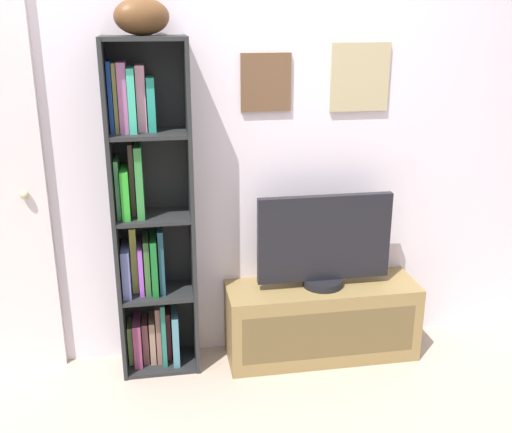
{
  "coord_description": "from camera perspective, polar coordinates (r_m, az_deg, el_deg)",
  "views": [
    {
      "loc": [
        -0.37,
        -1.94,
        1.83
      ],
      "look_at": [
        0.11,
        0.85,
        0.87
      ],
      "focal_mm": 41.86,
      "sensor_mm": 36.0,
      "label": 1
    }
  ],
  "objects": [
    {
      "name": "back_wall",
      "position": [
        3.16,
        -2.77,
        6.63
      ],
      "size": [
        4.8,
        0.08,
        2.33
      ],
      "color": "silver",
      "rests_on": "ground"
    },
    {
      "name": "tv_stand",
      "position": [
        3.4,
        6.27,
        -9.81
      ],
      "size": [
        1.05,
        0.34,
        0.42
      ],
      "color": "olive",
      "rests_on": "ground"
    },
    {
      "name": "television",
      "position": [
        3.2,
        6.55,
        -2.47
      ],
      "size": [
        0.72,
        0.22,
        0.51
      ],
      "color": "black",
      "rests_on": "tv_stand"
    },
    {
      "name": "bookshelf",
      "position": [
        3.1,
        -10.34,
        -0.66
      ],
      "size": [
        0.4,
        0.26,
        1.74
      ],
      "color": "#242526",
      "rests_on": "ground"
    },
    {
      "name": "football",
      "position": [
        2.9,
        -10.85,
        18.26
      ],
      "size": [
        0.31,
        0.27,
        0.17
      ],
      "primitive_type": "ellipsoid",
      "rotation": [
        0.0,
        0.0,
        0.46
      ],
      "color": "brown",
      "rests_on": "bookshelf"
    }
  ]
}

